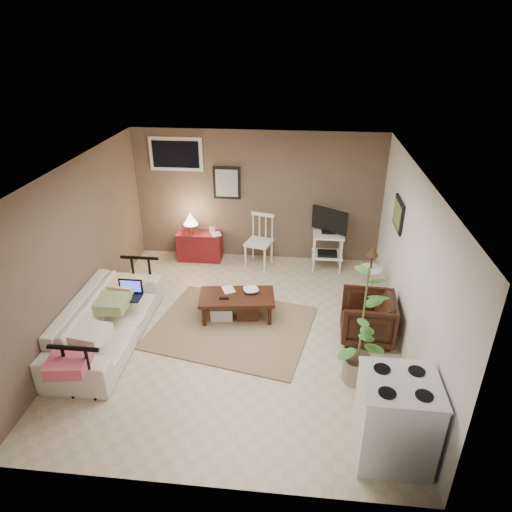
# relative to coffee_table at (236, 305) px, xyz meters

# --- Properties ---
(floor) EXTENTS (5.00, 5.00, 0.00)m
(floor) POSITION_rel_coffee_table_xyz_m (0.09, -0.36, -0.23)
(floor) COLOR #C1B293
(floor) RESTS_ON ground
(art_back) EXTENTS (0.50, 0.03, 0.60)m
(art_back) POSITION_rel_coffee_table_xyz_m (-0.46, 2.11, 1.22)
(art_back) COLOR black
(art_right) EXTENTS (0.03, 0.60, 0.45)m
(art_right) POSITION_rel_coffee_table_xyz_m (2.32, 0.69, 1.29)
(art_right) COLOR black
(window) EXTENTS (0.96, 0.03, 0.60)m
(window) POSITION_rel_coffee_table_xyz_m (-1.36, 2.11, 1.72)
(window) COLOR white
(rug) EXTENTS (2.53, 2.18, 0.02)m
(rug) POSITION_rel_coffee_table_xyz_m (-0.03, -0.26, -0.22)
(rug) COLOR #937156
(rug) RESTS_ON floor
(coffee_table) EXTENTS (1.18, 0.71, 0.42)m
(coffee_table) POSITION_rel_coffee_table_xyz_m (0.00, 0.00, 0.00)
(coffee_table) COLOR black
(coffee_table) RESTS_ON floor
(sofa) EXTENTS (0.67, 2.29, 0.90)m
(sofa) POSITION_rel_coffee_table_xyz_m (-1.71, -0.74, 0.21)
(sofa) COLOR beige
(sofa) RESTS_ON floor
(sofa_pillows) EXTENTS (0.44, 2.18, 0.15)m
(sofa_pillows) POSITION_rel_coffee_table_xyz_m (-1.65, -1.01, 0.32)
(sofa_pillows) COLOR beige
(sofa_pillows) RESTS_ON sofa
(sofa_end_rails) EXTENTS (0.62, 2.29, 0.77)m
(sofa_end_rails) POSITION_rel_coffee_table_xyz_m (-1.57, -0.74, 0.15)
(sofa_end_rails) COLOR black
(sofa_end_rails) RESTS_ON floor
(laptop) EXTENTS (0.35, 0.26, 0.24)m
(laptop) POSITION_rel_coffee_table_xyz_m (-1.49, -0.35, 0.35)
(laptop) COLOR black
(laptop) RESTS_ON sofa
(red_console) EXTENTS (0.82, 0.36, 0.94)m
(red_console) POSITION_rel_coffee_table_xyz_m (-0.98, 1.88, 0.09)
(red_console) COLOR maroon
(red_console) RESTS_ON floor
(spindle_chair) EXTENTS (0.54, 0.54, 0.97)m
(spindle_chair) POSITION_rel_coffee_table_xyz_m (0.17, 1.77, 0.22)
(spindle_chair) COLOR white
(spindle_chair) RESTS_ON floor
(tv_stand) EXTENTS (0.61, 0.44, 1.15)m
(tv_stand) POSITION_rel_coffee_table_xyz_m (1.40, 1.76, 0.38)
(tv_stand) COLOR white
(tv_stand) RESTS_ON floor
(side_table) EXTENTS (0.36, 0.36, 0.97)m
(side_table) POSITION_rel_coffee_table_xyz_m (2.03, 0.72, 0.37)
(side_table) COLOR white
(side_table) RESTS_ON floor
(armchair) EXTENTS (0.71, 0.75, 0.73)m
(armchair) POSITION_rel_coffee_table_xyz_m (1.89, -0.28, 0.13)
(armchair) COLOR black
(armchair) RESTS_ON floor
(potted_plant) EXTENTS (0.40, 0.40, 1.62)m
(potted_plant) POSITION_rel_coffee_table_xyz_m (1.68, -1.17, 0.63)
(potted_plant) COLOR #A0937F
(potted_plant) RESTS_ON floor
(stove) EXTENTS (0.75, 0.69, 0.98)m
(stove) POSITION_rel_coffee_table_xyz_m (1.93, -2.28, 0.25)
(stove) COLOR silver
(stove) RESTS_ON floor
(bowl) EXTENTS (0.23, 0.13, 0.22)m
(bowl) POSITION_rel_coffee_table_xyz_m (0.21, 0.12, 0.28)
(bowl) COLOR black
(bowl) RESTS_ON coffee_table
(book_table) EXTENTS (0.16, 0.09, 0.23)m
(book_table) POSITION_rel_coffee_table_xyz_m (-0.22, 0.11, 0.28)
(book_table) COLOR black
(book_table) RESTS_ON coffee_table
(book_console) EXTENTS (0.16, 0.08, 0.22)m
(book_console) POSITION_rel_coffee_table_xyz_m (-0.71, 1.79, 0.42)
(book_console) COLOR black
(book_console) RESTS_ON red_console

